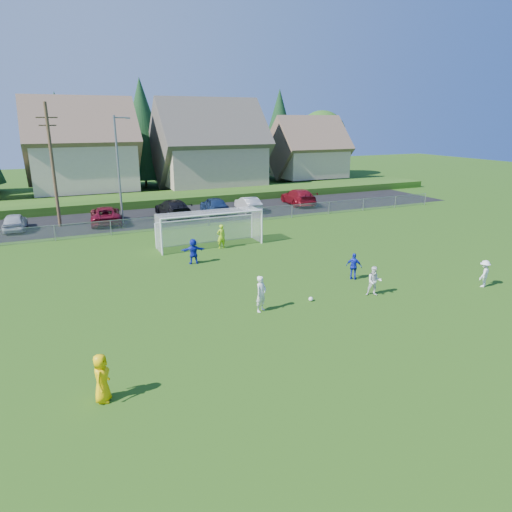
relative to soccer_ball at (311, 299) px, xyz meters
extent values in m
plane|color=#193D0C|center=(-1.18, -4.02, -0.11)|extent=(160.00, 160.00, 0.00)
plane|color=black|center=(-1.18, 23.48, -0.10)|extent=(60.00, 60.00, 0.00)
cube|color=#1E420F|center=(-1.18, 30.98, 0.29)|extent=(70.00, 6.00, 0.80)
sphere|color=white|center=(0.00, 0.00, 0.00)|extent=(0.22, 0.22, 0.22)
imported|color=#FFC405|center=(-10.40, -4.45, 0.71)|extent=(0.78, 0.94, 1.64)
imported|color=white|center=(-2.77, -0.08, 0.76)|extent=(0.76, 0.68, 1.74)
imported|color=white|center=(3.32, -0.67, 0.66)|extent=(0.94, 0.86, 1.55)
imported|color=white|center=(9.51, -2.08, 0.63)|extent=(1.09, 0.86, 1.48)
imported|color=#1222B1|center=(3.86, 1.79, 0.65)|extent=(0.89, 0.90, 1.52)
imported|color=#1222B1|center=(-3.48, 8.34, 0.69)|extent=(1.55, 0.74, 1.60)
imported|color=#A1D419|center=(-0.67, 10.95, 0.74)|extent=(0.65, 0.45, 1.70)
imported|color=#B2B6BA|center=(-14.04, 22.95, 0.59)|extent=(1.88, 4.19, 1.40)
imported|color=maroon|center=(-7.00, 22.58, 0.63)|extent=(2.91, 5.50, 1.47)
imported|color=black|center=(-1.01, 22.80, 0.70)|extent=(2.50, 5.66, 1.62)
imported|color=navy|center=(3.01, 22.79, 0.69)|extent=(2.09, 4.75, 1.59)
imported|color=#B2B2B2|center=(6.41, 22.51, 0.59)|extent=(1.76, 4.36, 1.41)
imported|color=maroon|center=(12.65, 23.57, 0.71)|extent=(3.04, 5.93, 1.65)
cylinder|color=white|center=(-4.83, 10.98, 1.11)|extent=(0.12, 0.12, 2.44)
cylinder|color=white|center=(2.47, 10.98, 1.11)|extent=(0.12, 0.12, 2.44)
cylinder|color=white|center=(-1.18, 10.98, 2.33)|extent=(7.30, 0.12, 0.12)
cylinder|color=white|center=(-4.83, 12.78, 0.79)|extent=(0.08, 0.08, 1.80)
cylinder|color=white|center=(2.47, 12.78, 0.79)|extent=(0.08, 0.08, 1.80)
cylinder|color=white|center=(-1.18, 12.78, 1.69)|extent=(7.30, 0.08, 0.08)
cube|color=silver|center=(-1.18, 12.78, 0.79)|extent=(7.30, 0.02, 1.80)
cube|color=silver|center=(-4.83, 11.88, 1.11)|extent=(0.02, 1.80, 2.44)
cube|color=silver|center=(2.47, 11.88, 1.11)|extent=(0.02, 1.80, 2.44)
cube|color=silver|center=(-1.18, 11.88, 2.33)|extent=(7.30, 1.80, 0.02)
cube|color=gray|center=(-1.18, 17.98, 1.06)|extent=(52.00, 0.03, 0.03)
cube|color=gray|center=(-1.18, 17.98, 0.49)|extent=(52.00, 0.02, 1.14)
cylinder|color=gray|center=(-1.18, 17.98, 0.49)|extent=(0.06, 0.06, 1.20)
cylinder|color=gray|center=(24.82, 17.98, 0.49)|extent=(0.06, 0.06, 1.20)
cylinder|color=slate|center=(-5.68, 21.98, 4.39)|extent=(0.18, 0.18, 9.00)
cylinder|color=slate|center=(-5.18, 21.98, 8.69)|extent=(1.20, 0.12, 0.12)
cube|color=slate|center=(-4.58, 21.98, 8.64)|extent=(0.36, 0.18, 0.12)
cylinder|color=#473321|center=(-10.68, 22.98, 4.89)|extent=(0.26, 0.26, 10.00)
cube|color=#473321|center=(-10.68, 22.98, 8.69)|extent=(1.60, 0.10, 0.10)
cube|color=#473321|center=(-10.68, 22.98, 8.09)|extent=(1.30, 0.10, 0.10)
cube|color=#C6B58E|center=(-7.18, 38.98, 3.44)|extent=(11.00, 9.00, 5.50)
pyramid|color=brown|center=(-7.18, 38.98, 11.15)|extent=(12.10, 9.90, 4.96)
cube|color=tan|center=(7.82, 37.98, 3.19)|extent=(12.00, 10.00, 5.00)
pyramid|color=#4C473F|center=(7.82, 37.98, 11.21)|extent=(13.20, 11.00, 5.52)
cube|color=tan|center=(22.82, 38.98, 2.69)|extent=(9.00, 8.00, 4.00)
pyramid|color=brown|center=(22.82, 38.98, 9.10)|extent=(9.90, 8.80, 4.41)
cylinder|color=#382616|center=(-9.18, 46.98, 0.49)|extent=(0.30, 0.30, 1.20)
cone|color=#143819|center=(-9.18, 46.98, 6.49)|extent=(6.24, 6.24, 10.80)
cylinder|color=#382616|center=(0.82, 43.98, 0.49)|extent=(0.30, 0.30, 1.20)
cone|color=#143819|center=(0.82, 43.98, 7.39)|extent=(7.28, 7.28, 12.60)
cylinder|color=#382616|center=(10.82, 45.98, 1.87)|extent=(0.36, 0.36, 3.96)
sphere|color=#2B5B19|center=(10.82, 45.98, 6.71)|extent=(8.36, 8.36, 8.36)
cylinder|color=#382616|center=(20.82, 43.98, 0.49)|extent=(0.30, 0.30, 1.20)
cone|color=#143819|center=(20.82, 43.98, 6.94)|extent=(6.76, 6.76, 11.70)
cylinder|color=#382616|center=(28.82, 44.98, 1.69)|extent=(0.36, 0.36, 3.60)
sphere|color=#2B5B19|center=(28.82, 44.98, 6.09)|extent=(7.60, 7.60, 7.60)
camera|label=1|loc=(-11.21, -18.04, 8.57)|focal=32.00mm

